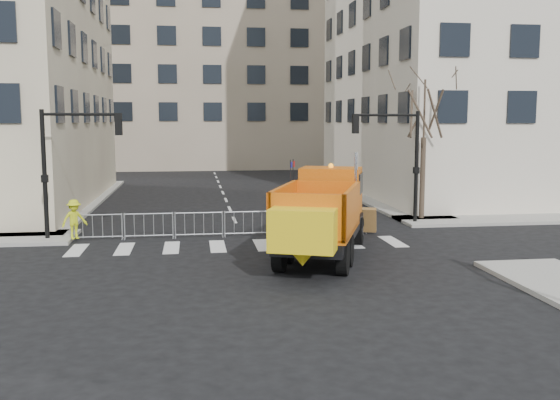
{
  "coord_description": "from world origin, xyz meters",
  "views": [
    {
      "loc": [
        -2.01,
        -18.84,
        4.95
      ],
      "look_at": [
        0.98,
        2.5,
        2.2
      ],
      "focal_mm": 40.0,
      "sensor_mm": 36.0,
      "label": 1
    }
  ],
  "objects": [
    {
      "name": "street_tree",
      "position": [
        9.2,
        10.5,
        3.75
      ],
      "size": [
        3.0,
        3.0,
        7.5
      ],
      "primitive_type": null,
      "color": "#382B21",
      "rests_on": "ground"
    },
    {
      "name": "newspaper_box",
      "position": [
        4.64,
        7.79,
        0.7
      ],
      "size": [
        0.56,
        0.53,
        1.1
      ],
      "primitive_type": "cube",
      "rotation": [
        0.0,
        0.0,
        0.34
      ],
      "color": "maroon",
      "rests_on": "sidewalk_back"
    },
    {
      "name": "traffic_light_left",
      "position": [
        -8.0,
        7.5,
        2.7
      ],
      "size": [
        0.18,
        0.18,
        5.4
      ],
      "primitive_type": "cylinder",
      "color": "black",
      "rests_on": "ground"
    },
    {
      "name": "plow_truck",
      "position": [
        2.56,
        2.85,
        1.68
      ],
      "size": [
        5.84,
        10.02,
        3.78
      ],
      "rotation": [
        0.0,
        0.0,
        1.21
      ],
      "color": "black",
      "rests_on": "ground"
    },
    {
      "name": "building_far",
      "position": [
        0.0,
        52.0,
        12.0
      ],
      "size": [
        30.0,
        18.0,
        24.0
      ],
      "primitive_type": "cube",
      "color": "gray",
      "rests_on": "ground"
    },
    {
      "name": "ground",
      "position": [
        0.0,
        0.0,
        0.0
      ],
      "size": [
        120.0,
        120.0,
        0.0
      ],
      "primitive_type": "plane",
      "color": "black",
      "rests_on": "ground"
    },
    {
      "name": "cop_c",
      "position": [
        3.86,
        7.0,
        0.97
      ],
      "size": [
        0.85,
        1.22,
        1.93
      ],
      "primitive_type": "imported",
      "rotation": [
        0.0,
        0.0,
        4.34
      ],
      "color": "black",
      "rests_on": "ground"
    },
    {
      "name": "cop_b",
      "position": [
        3.09,
        7.0,
        1.0
      ],
      "size": [
        1.06,
        0.87,
        2.0
      ],
      "primitive_type": "imported",
      "rotation": [
        0.0,
        0.0,
        3.26
      ],
      "color": "black",
      "rests_on": "ground"
    },
    {
      "name": "traffic_light_right",
      "position": [
        8.5,
        9.5,
        2.7
      ],
      "size": [
        0.18,
        0.18,
        5.4
      ],
      "primitive_type": "cylinder",
      "color": "black",
      "rests_on": "ground"
    },
    {
      "name": "cop_a",
      "position": [
        2.94,
        7.0,
        0.97
      ],
      "size": [
        0.82,
        0.67,
        1.94
      ],
      "primitive_type": "imported",
      "rotation": [
        0.0,
        0.0,
        3.47
      ],
      "color": "black",
      "rests_on": "ground"
    },
    {
      "name": "crowd_barriers",
      "position": [
        -0.75,
        7.6,
        0.55
      ],
      "size": [
        12.6,
        0.6,
        1.1
      ],
      "primitive_type": null,
      "color": "#9EA0A5",
      "rests_on": "ground"
    },
    {
      "name": "sidewalk_back",
      "position": [
        0.0,
        8.5,
        0.07
      ],
      "size": [
        64.0,
        5.0,
        0.15
      ],
      "primitive_type": "cube",
      "color": "gray",
      "rests_on": "ground"
    },
    {
      "name": "worker",
      "position": [
        -6.84,
        7.12,
        0.96
      ],
      "size": [
        1.21,
        1.07,
        1.62
      ],
      "primitive_type": "imported",
      "rotation": [
        0.0,
        0.0,
        0.57
      ],
      "color": "#C5D118",
      "rests_on": "sidewalk_back"
    }
  ]
}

